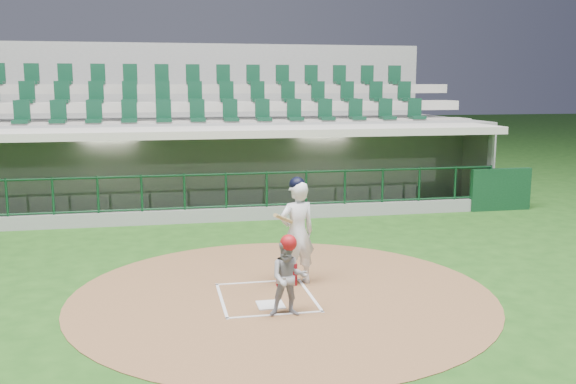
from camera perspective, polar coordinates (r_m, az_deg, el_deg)
The scene contains 8 objects.
ground at distance 11.20m, azimuth -2.20°, elevation -8.92°, with size 120.00×120.00×0.00m, color #1A4313.
dirt_circle at distance 11.06m, azimuth -0.48°, elevation -9.12°, with size 7.20×7.20×0.01m, color brown.
home_plate at distance 10.54m, azimuth -1.57°, elevation -9.99°, with size 0.43×0.43×0.02m, color silver.
batter_box_chalk at distance 10.91m, azimuth -1.94°, elevation -9.32°, with size 1.55×1.80×0.01m.
dugout_structure at distance 18.58m, azimuth -6.26°, elevation 1.48°, with size 16.40×3.70×3.00m.
seating_deck at distance 21.57m, azimuth -6.95°, elevation 3.83°, with size 17.00×6.72×5.15m.
batter at distance 11.38m, azimuth 0.80°, elevation -3.50°, with size 0.92×0.94×1.94m.
catcher at distance 9.92m, azimuth 0.04°, elevation -7.47°, with size 0.64×0.53×1.28m.
Camera 1 is at (-1.70, -10.49, 3.55)m, focal length 40.00 mm.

